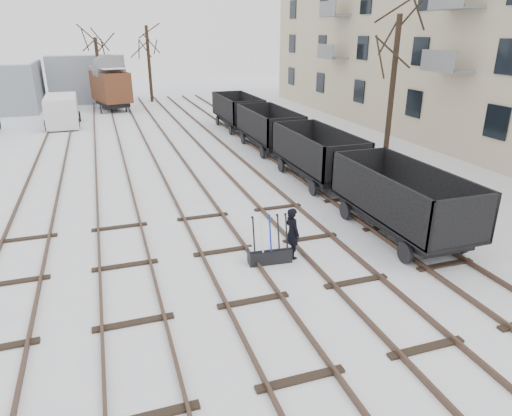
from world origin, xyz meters
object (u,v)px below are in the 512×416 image
Objects in this scene: box_van_wagon at (110,85)px; worker at (292,233)px; ground_frame at (270,254)px; freight_wagon_a at (400,210)px; panel_van at (62,110)px.

worker is at bearing -97.21° from box_van_wagon.
ground_frame is 0.29× the size of box_van_wagon.
ground_frame is at bearing -174.24° from freight_wagon_a.
panel_van is (-11.82, 24.27, 0.24)m from freight_wagon_a.
worker reaches higher than ground_frame.
panel_van reaches higher than worker.
freight_wagon_a is at bearing 10.44° from ground_frame.
panel_van is at bearing -134.63° from box_van_wagon.
box_van_wagon is at bearing 104.77° from freight_wagon_a.
ground_frame is 0.26× the size of freight_wagon_a.
freight_wagon_a is at bearing -89.75° from box_van_wagon.
ground_frame is 25.73m from panel_van.
freight_wagon_a is (4.10, 0.39, 0.08)m from worker.
worker is (0.75, 0.10, 0.52)m from ground_frame.
box_van_wagon is at bearing 100.61° from ground_frame.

